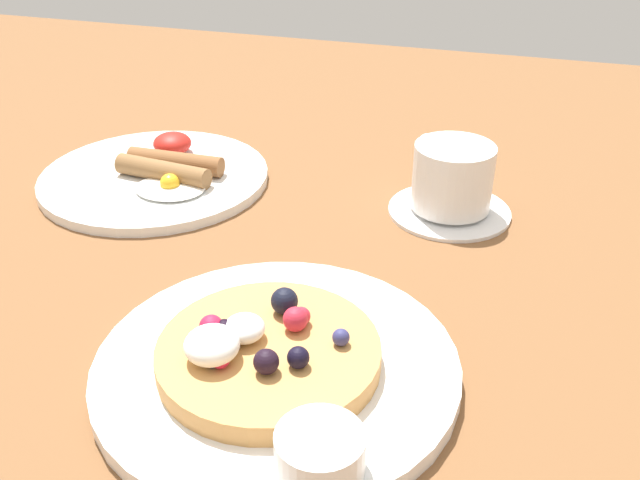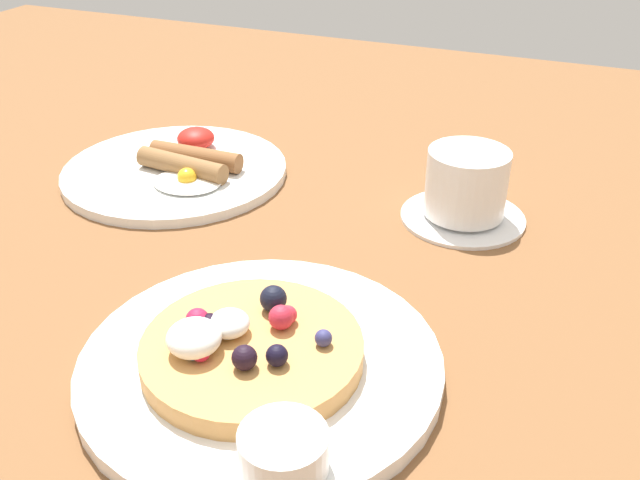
% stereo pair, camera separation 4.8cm
% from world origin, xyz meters
% --- Properties ---
extents(ground_plane, '(1.89, 1.50, 0.03)m').
position_xyz_m(ground_plane, '(0.00, 0.00, -0.01)').
color(ground_plane, brown).
extents(pancake_plate, '(0.26, 0.26, 0.01)m').
position_xyz_m(pancake_plate, '(0.06, -0.12, 0.01)').
color(pancake_plate, white).
rests_on(pancake_plate, ground_plane).
extents(pancake_with_berries, '(0.15, 0.15, 0.04)m').
position_xyz_m(pancake_with_berries, '(0.05, -0.13, 0.02)').
color(pancake_with_berries, tan).
rests_on(pancake_with_berries, pancake_plate).
extents(syrup_ramekin, '(0.05, 0.05, 0.03)m').
position_xyz_m(syrup_ramekin, '(0.11, -0.20, 0.03)').
color(syrup_ramekin, white).
rests_on(syrup_ramekin, pancake_plate).
extents(breakfast_plate, '(0.24, 0.24, 0.01)m').
position_xyz_m(breakfast_plate, '(-0.18, 0.14, 0.01)').
color(breakfast_plate, white).
rests_on(breakfast_plate, ground_plane).
extents(fried_breakfast, '(0.11, 0.14, 0.03)m').
position_xyz_m(fried_breakfast, '(-0.16, 0.14, 0.02)').
color(fried_breakfast, brown).
rests_on(fried_breakfast, breakfast_plate).
extents(coffee_saucer, '(0.12, 0.12, 0.01)m').
position_xyz_m(coffee_saucer, '(0.14, 0.16, 0.00)').
color(coffee_saucer, white).
rests_on(coffee_saucer, ground_plane).
extents(coffee_cup, '(0.09, 0.10, 0.06)m').
position_xyz_m(coffee_cup, '(0.14, 0.16, 0.04)').
color(coffee_cup, white).
rests_on(coffee_cup, coffee_saucer).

